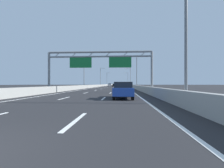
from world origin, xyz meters
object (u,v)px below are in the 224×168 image
streetlamp_left_mid (85,70)px  white_car (110,85)px  blue_car (123,90)px  streetlamp_left_far (101,76)px  sign_gantry (100,61)px  streetlamp_right_mid (136,70)px  red_car (122,84)px  streetlamp_right_distant (128,78)px  streetlamp_right_near (182,23)px  streetlamp_left_distant (107,78)px  streetlamp_right_far (130,76)px  black_car (115,85)px

streetlamp_left_mid → white_car: (3.76, 48.53, -4.63)m
white_car → blue_car: (7.26, -81.74, -0.01)m
streetlamp_left_mid → streetlamp_left_far: (0.00, 36.93, 0.00)m
sign_gantry → streetlamp_right_mid: streetlamp_right_mid is taller
streetlamp_right_mid → red_car: (-3.76, 92.30, -4.63)m
sign_gantry → streetlamp_left_far: 60.35m
streetlamp_right_mid → streetlamp_left_mid: bearing=180.0°
streetlamp_right_distant → white_car: streetlamp_right_distant is taller
streetlamp_left_mid → white_car: size_ratio=2.03×
streetlamp_right_near → white_car: bearing=97.4°
streetlamp_left_distant → red_car: size_ratio=2.06×
streetlamp_right_mid → streetlamp_right_far: bearing=90.0°
streetlamp_left_distant → red_car: bearing=58.8°
streetlamp_right_distant → blue_car: bearing=-92.1°
blue_car → streetlamp_left_mid: bearing=108.4°
streetlamp_left_distant → black_car: streetlamp_left_distant is taller
streetlamp_right_near → streetlamp_left_distant: same height
streetlamp_right_near → blue_car: size_ratio=2.08×
streetlamp_right_distant → streetlamp_right_far: bearing=-90.0°
streetlamp_right_far → streetlamp_right_distant: (0.00, 36.93, 0.00)m
sign_gantry → streetlamp_right_distant: bearing=85.6°
streetlamp_right_far → black_car: streetlamp_right_far is taller
streetlamp_left_far → streetlamp_left_distant: size_ratio=1.00×
streetlamp_left_mid → streetlamp_right_far: (14.93, 36.93, 0.00)m
black_car → blue_car: bearing=-86.7°
streetlamp_left_far → blue_car: 71.14m
streetlamp_right_distant → white_car: (-11.18, -25.33, -4.63)m
white_car → blue_car: bearing=-84.9°
streetlamp_right_mid → streetlamp_left_distant: same height
streetlamp_right_mid → streetlamp_left_far: 39.84m
streetlamp_left_distant → streetlamp_right_distant: (14.93, 0.00, 0.00)m
streetlamp_right_mid → blue_car: bearing=-96.7°
red_car → sign_gantry: bearing=-91.8°
sign_gantry → streetlamp_right_near: (7.44, -13.98, 0.58)m
streetlamp_right_mid → streetlamp_right_distant: bearing=90.0°
streetlamp_left_far → streetlamp_left_mid: bearing=-90.0°
streetlamp_right_mid → streetlamp_left_far: (-14.93, 36.93, 0.00)m
streetlamp_right_near → streetlamp_left_mid: size_ratio=1.00×
streetlamp_right_distant → streetlamp_left_mid: bearing=-101.4°
streetlamp_right_near → streetlamp_left_mid: bearing=112.0°
streetlamp_left_mid → black_car: bearing=74.9°
streetlamp_left_far → streetlamp_right_distant: same height
streetlamp_left_distant → streetlamp_right_mid: bearing=-78.6°
blue_car → red_car: (0.16, 125.50, 0.01)m
streetlamp_left_mid → streetlamp_left_far: 36.93m
red_car → streetlamp_right_distant: bearing=-78.5°
streetlamp_left_mid → blue_car: bearing=-71.6°
black_car → sign_gantry: bearing=-90.0°
streetlamp_right_distant → streetlamp_right_near: bearing=-90.0°
streetlamp_right_near → red_car: streetlamp_right_near is taller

